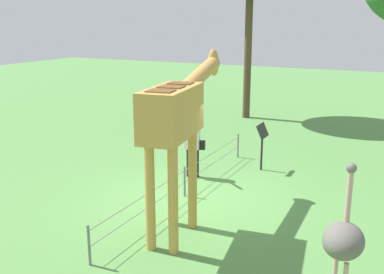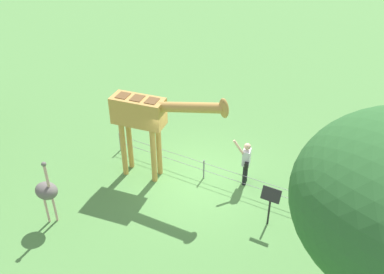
% 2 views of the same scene
% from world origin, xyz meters
% --- Properties ---
extents(ground_plane, '(60.00, 60.00, 0.00)m').
position_xyz_m(ground_plane, '(0.00, 0.00, 0.00)').
color(ground_plane, '#568E47').
extents(giraffe, '(3.87, 1.06, 3.46)m').
position_xyz_m(giraffe, '(-1.65, -0.57, 2.33)').
color(giraffe, '#C69347').
rests_on(giraffe, ground_plane).
extents(visitor, '(0.59, 0.57, 1.75)m').
position_xyz_m(visitor, '(1.32, 0.60, 0.90)').
color(visitor, black).
rests_on(visitor, ground_plane).
extents(ostrich, '(0.70, 0.56, 2.25)m').
position_xyz_m(ostrich, '(-3.00, -3.87, 1.18)').
color(ostrich, '#CC9E93').
rests_on(ostrich, ground_plane).
extents(info_sign, '(0.56, 0.21, 1.32)m').
position_xyz_m(info_sign, '(2.69, -0.85, 0.95)').
color(info_sign, black).
rests_on(info_sign, ground_plane).
extents(wire_fence, '(7.05, 0.05, 0.75)m').
position_xyz_m(wire_fence, '(0.00, 0.16, 0.40)').
color(wire_fence, slate).
rests_on(wire_fence, ground_plane).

